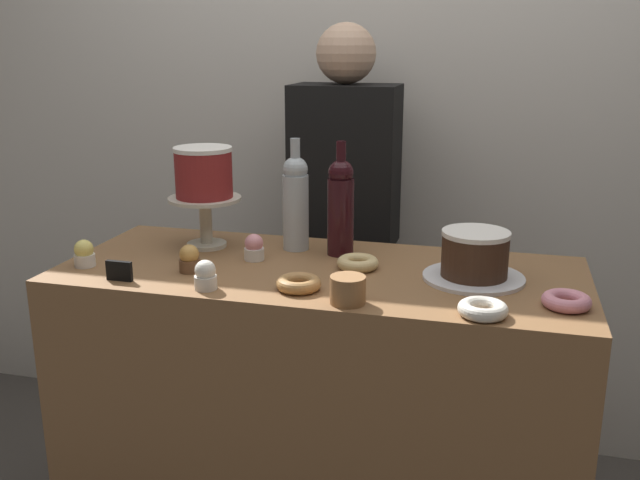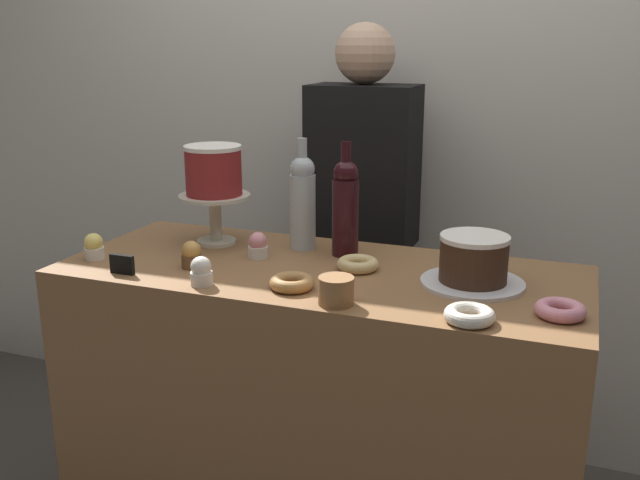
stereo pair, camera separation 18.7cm
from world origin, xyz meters
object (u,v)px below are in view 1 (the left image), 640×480
at_px(wine_bottle_dark_red, 341,205).
at_px(cupcake_caramel, 189,259).
at_px(donut_maple, 299,283).
at_px(donut_glazed, 358,263).
at_px(cake_stand_pedestal, 205,213).
at_px(cupcake_vanilla, 205,276).
at_px(donut_sugar, 483,309).
at_px(cookie_stack, 348,290).
at_px(barista_figure, 344,245).
at_px(white_layer_cake, 204,172).
at_px(price_sign_chalkboard, 119,271).
at_px(chocolate_round_cake, 475,254).
at_px(cupcake_strawberry, 254,248).
at_px(cupcake_lemon, 84,254).
at_px(wine_bottle_clear, 296,201).
at_px(donut_pink, 566,301).

distance_m(wine_bottle_dark_red, cupcake_caramel, 0.45).
bearing_deg(donut_maple, donut_glazed, 62.14).
relative_size(cake_stand_pedestal, donut_maple, 1.90).
height_order(cake_stand_pedestal, cupcake_vanilla, cake_stand_pedestal).
bearing_deg(donut_sugar, cookie_stack, -179.97).
bearing_deg(barista_figure, white_layer_cake, -122.66).
xyz_separation_m(cupcake_caramel, cookie_stack, (0.46, -0.12, -0.00)).
height_order(cupcake_caramel, cookie_stack, cupcake_caramel).
height_order(white_layer_cake, price_sign_chalkboard, white_layer_cake).
bearing_deg(chocolate_round_cake, donut_maple, -155.40).
distance_m(donut_sugar, barista_figure, 0.99).
bearing_deg(price_sign_chalkboard, cookie_stack, -0.78).
bearing_deg(cupcake_strawberry, cupcake_lemon, -157.76).
bearing_deg(cookie_stack, donut_sugar, 0.03).
height_order(wine_bottle_clear, cookie_stack, wine_bottle_clear).
xyz_separation_m(cupcake_caramel, donut_pink, (0.95, -0.02, -0.02)).
bearing_deg(cupcake_caramel, cookie_stack, -14.83).
height_order(donut_pink, barista_figure, barista_figure).
bearing_deg(cookie_stack, donut_glazed, 96.78).
bearing_deg(donut_maple, cupcake_lemon, 177.15).
bearing_deg(wine_bottle_dark_red, donut_maple, -95.43).
bearing_deg(cookie_stack, wine_bottle_dark_red, 105.77).
bearing_deg(price_sign_chalkboard, cake_stand_pedestal, 75.41).
height_order(cake_stand_pedestal, donut_maple, cake_stand_pedestal).
bearing_deg(barista_figure, cupcake_strawberry, -102.66).
xyz_separation_m(cupcake_caramel, cupcake_strawberry, (0.13, 0.14, 0.00)).
xyz_separation_m(cake_stand_pedestal, cupcake_strawberry, (0.18, -0.09, -0.07)).
distance_m(white_layer_cake, cupcake_vanilla, 0.42).
bearing_deg(donut_pink, donut_maple, -176.19).
xyz_separation_m(cake_stand_pedestal, cupcake_caramel, (0.05, -0.23, -0.07)).
xyz_separation_m(wine_bottle_dark_red, cupcake_strawberry, (-0.22, -0.11, -0.11)).
distance_m(wine_bottle_dark_red, donut_glazed, 0.19).
xyz_separation_m(white_layer_cake, donut_glazed, (0.48, -0.09, -0.21)).
xyz_separation_m(donut_maple, donut_glazed, (0.11, 0.20, 0.00)).
distance_m(wine_bottle_dark_red, cupcake_strawberry, 0.27).
bearing_deg(wine_bottle_clear, cake_stand_pedestal, -170.15).
distance_m(white_layer_cake, wine_bottle_clear, 0.28).
height_order(donut_sugar, donut_pink, same).
distance_m(cupcake_lemon, cupcake_strawberry, 0.46).
height_order(donut_sugar, barista_figure, barista_figure).
bearing_deg(wine_bottle_dark_red, chocolate_round_cake, -18.74).
height_order(cake_stand_pedestal, cupcake_lemon, cake_stand_pedestal).
distance_m(cupcake_lemon, donut_glazed, 0.74).
height_order(white_layer_cake, cookie_stack, white_layer_cake).
distance_m(white_layer_cake, donut_sugar, 0.91).
bearing_deg(barista_figure, chocolate_round_cake, -51.06).
relative_size(white_layer_cake, barista_figure, 0.11).
bearing_deg(donut_pink, white_layer_cake, 165.97).
distance_m(cupcake_caramel, barista_figure, 0.77).
relative_size(wine_bottle_clear, donut_pink, 2.91).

